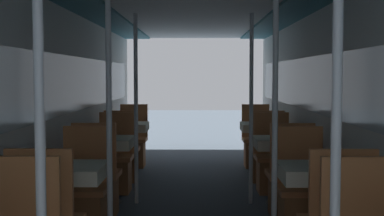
{
  "coord_description": "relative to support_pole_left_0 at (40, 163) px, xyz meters",
  "views": [
    {
      "loc": [
        0.04,
        -1.44,
        1.42
      ],
      "look_at": [
        -0.0,
        2.96,
        1.15
      ],
      "focal_mm": 50.0,
      "sensor_mm": 36.0,
      "label": 1
    }
  ],
  "objects": [
    {
      "name": "dining_table_left_2",
      "position": [
        -0.32,
        3.58,
        -0.42
      ],
      "size": [
        0.56,
        0.56,
        0.73
      ],
      "color": "#4C4C51",
      "rests_on": "ground_plane"
    },
    {
      "name": "chair_left_far_1",
      "position": [
        -0.32,
        2.36,
        -0.75
      ],
      "size": [
        0.43,
        0.43,
        0.96
      ],
      "rotation": [
        0.0,
        0.0,
        3.14
      ],
      "color": "#9C5B31",
      "rests_on": "ground_plane"
    },
    {
      "name": "chair_right_far_3",
      "position": [
        1.59,
        5.93,
        -0.75
      ],
      "size": [
        0.43,
        0.43,
        0.96
      ],
      "rotation": [
        0.0,
        0.0,
        3.14
      ],
      "color": "#9C5B31",
      "rests_on": "ground_plane"
    },
    {
      "name": "chair_left_near_2",
      "position": [
        -0.32,
        3.01,
        -0.75
      ],
      "size": [
        0.43,
        0.43,
        0.96
      ],
      "color": "#9C5B31",
      "rests_on": "ground_plane"
    },
    {
      "name": "dining_table_left_1",
      "position": [
        -0.32,
        1.79,
        -0.42
      ],
      "size": [
        0.56,
        0.56,
        0.73
      ],
      "color": "#4C4C51",
      "rests_on": "ground_plane"
    },
    {
      "name": "chair_left_far_2",
      "position": [
        -0.32,
        4.15,
        -0.75
      ],
      "size": [
        0.43,
        0.43,
        0.96
      ],
      "rotation": [
        0.0,
        0.0,
        3.14
      ],
      "color": "#9C5B31",
      "rests_on": "ground_plane"
    },
    {
      "name": "dining_table_left_3",
      "position": [
        -0.32,
        5.36,
        -0.42
      ],
      "size": [
        0.56,
        0.56,
        0.73
      ],
      "color": "#4C4C51",
      "rests_on": "ground_plane"
    },
    {
      "name": "chair_left_near_3",
      "position": [
        -0.32,
        4.79,
        -0.75
      ],
      "size": [
        0.43,
        0.43,
        0.96
      ],
      "color": "#9C5B31",
      "rests_on": "ground_plane"
    },
    {
      "name": "chair_right_near_3",
      "position": [
        1.59,
        4.79,
        -0.75
      ],
      "size": [
        0.43,
        0.43,
        0.96
      ],
      "color": "#9C5B31",
      "rests_on": "ground_plane"
    },
    {
      "name": "wall_left",
      "position": [
        -0.68,
        2.85,
        0.04
      ],
      "size": [
        0.05,
        10.15,
        2.09
      ],
      "color": "silver",
      "rests_on": "ground_plane"
    },
    {
      "name": "chair_right_near_2",
      "position": [
        1.59,
        3.01,
        -0.75
      ],
      "size": [
        0.43,
        0.43,
        0.96
      ],
      "color": "#9C5B31",
      "rests_on": "ground_plane"
    },
    {
      "name": "dining_table_right_1",
      "position": [
        1.59,
        1.79,
        -0.42
      ],
      "size": [
        0.56,
        0.56,
        0.73
      ],
      "color": "#4C4C51",
      "rests_on": "ground_plane"
    },
    {
      "name": "support_pole_left_0",
      "position": [
        0.0,
        0.0,
        0.0
      ],
      "size": [
        0.04,
        0.04,
        2.09
      ],
      "color": "silver",
      "rests_on": "ground_plane"
    },
    {
      "name": "dining_table_right_2",
      "position": [
        1.59,
        3.58,
        -0.42
      ],
      "size": [
        0.56,
        0.56,
        0.73
      ],
      "color": "#4C4C51",
      "rests_on": "ground_plane"
    },
    {
      "name": "chair_right_far_1",
      "position": [
        1.59,
        2.36,
        -0.75
      ],
      "size": [
        0.43,
        0.43,
        0.96
      ],
      "rotation": [
        0.0,
        0.0,
        3.14
      ],
      "color": "#9C5B31",
      "rests_on": "ground_plane"
    },
    {
      "name": "support_pole_right_0",
      "position": [
        1.26,
        0.0,
        0.0
      ],
      "size": [
        0.04,
        0.04,
        2.09
      ],
      "color": "silver",
      "rests_on": "ground_plane"
    },
    {
      "name": "ceiling_panel",
      "position": [
        0.63,
        2.85,
        1.09
      ],
      "size": [
        2.63,
        10.15,
        0.07
      ],
      "color": "silver",
      "rests_on": "wall_left"
    },
    {
      "name": "support_pole_right_2",
      "position": [
        1.26,
        3.58,
        0.0
      ],
      "size": [
        0.04,
        0.04,
        2.09
      ],
      "color": "silver",
      "rests_on": "ground_plane"
    },
    {
      "name": "chair_right_far_2",
      "position": [
        1.59,
        4.15,
        -0.75
      ],
      "size": [
        0.43,
        0.43,
        0.96
      ],
      "rotation": [
        0.0,
        0.0,
        3.14
      ],
      "color": "#9C5B31",
      "rests_on": "ground_plane"
    },
    {
      "name": "support_pole_left_1",
      "position": [
        0.0,
        1.79,
        0.0
      ],
      "size": [
        0.04,
        0.04,
        2.09
      ],
      "color": "silver",
      "rests_on": "ground_plane"
    },
    {
      "name": "dining_table_right_3",
      "position": [
        1.59,
        5.36,
        -0.42
      ],
      "size": [
        0.56,
        0.56,
        0.73
      ],
      "color": "#4C4C51",
      "rests_on": "ground_plane"
    },
    {
      "name": "support_pole_right_1",
      "position": [
        1.26,
        1.79,
        0.0
      ],
      "size": [
        0.04,
        0.04,
        2.09
      ],
      "color": "silver",
      "rests_on": "ground_plane"
    },
    {
      "name": "wall_right",
      "position": [
        1.95,
        2.85,
        0.04
      ],
      "size": [
        0.05,
        10.15,
        2.09
      ],
      "color": "silver",
      "rests_on": "ground_plane"
    },
    {
      "name": "chair_left_far_3",
      "position": [
        -0.32,
        5.93,
        -0.75
      ],
      "size": [
        0.43,
        0.43,
        0.96
      ],
      "rotation": [
        0.0,
        0.0,
        3.14
      ],
      "color": "#9C5B31",
      "rests_on": "ground_plane"
    },
    {
      "name": "support_pole_left_2",
      "position": [
        0.0,
        3.58,
        0.0
      ],
      "size": [
        0.04,
        0.04,
        2.09
      ],
      "color": "silver",
      "rests_on": "ground_plane"
    }
  ]
}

